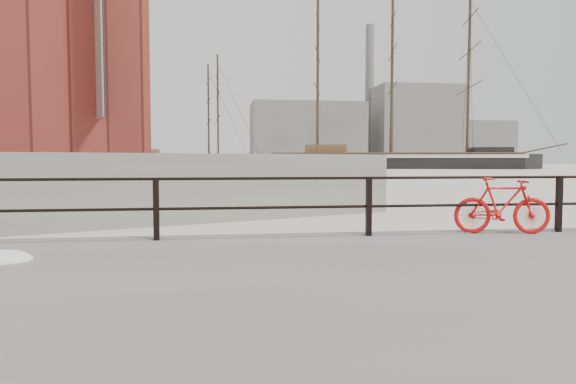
{
  "coord_description": "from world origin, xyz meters",
  "views": [
    {
      "loc": [
        -6.04,
        -8.5,
        1.63
      ],
      "look_at": [
        -4.65,
        1.5,
        1.0
      ],
      "focal_mm": 32.0,
      "sensor_mm": 36.0,
      "label": 1
    }
  ],
  "objects_px": {
    "barque_black": "(391,169)",
    "schooner_mid": "(174,169)",
    "bicycle": "(502,206)",
    "schooner_left": "(182,170)"
  },
  "relations": [
    {
      "from": "barque_black",
      "to": "schooner_left",
      "type": "distance_m",
      "value": 38.97
    },
    {
      "from": "schooner_mid",
      "to": "schooner_left",
      "type": "relative_size",
      "value": 1.02
    },
    {
      "from": "barque_black",
      "to": "schooner_mid",
      "type": "xyz_separation_m",
      "value": [
        -40.07,
        -0.62,
        0.0
      ]
    },
    {
      "from": "bicycle",
      "to": "barque_black",
      "type": "bearing_deg",
      "value": 83.78
    },
    {
      "from": "bicycle",
      "to": "barque_black",
      "type": "height_order",
      "value": "barque_black"
    },
    {
      "from": "schooner_mid",
      "to": "schooner_left",
      "type": "bearing_deg",
      "value": -79.27
    },
    {
      "from": "schooner_left",
      "to": "bicycle",
      "type": "bearing_deg",
      "value": -84.82
    },
    {
      "from": "barque_black",
      "to": "schooner_left",
      "type": "relative_size",
      "value": 2.31
    },
    {
      "from": "bicycle",
      "to": "schooner_mid",
      "type": "height_order",
      "value": "schooner_mid"
    },
    {
      "from": "barque_black",
      "to": "schooner_left",
      "type": "xyz_separation_m",
      "value": [
        -38.34,
        -6.99,
        0.0
      ]
    }
  ]
}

